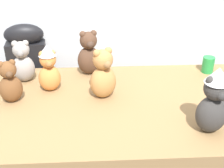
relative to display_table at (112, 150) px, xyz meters
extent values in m
cube|color=olive|center=(0.00, 0.00, 0.00)|extent=(1.77, 0.97, 0.72)
cube|color=black|center=(-0.60, 0.61, 0.07)|extent=(0.29, 0.15, 0.86)
ellipsoid|color=black|center=(-0.60, 0.61, 0.57)|extent=(0.29, 0.15, 0.15)
ellipsoid|color=#383533|center=(0.47, -0.29, 0.46)|extent=(0.18, 0.16, 0.19)
sphere|color=#383533|center=(0.47, -0.29, 0.60)|extent=(0.12, 0.12, 0.12)
sphere|color=#383533|center=(0.43, -0.30, 0.64)|extent=(0.04, 0.04, 0.04)
sphere|color=#32302E|center=(0.48, -0.34, 0.59)|extent=(0.05, 0.05, 0.05)
cone|color=silver|center=(0.47, -0.29, 0.67)|extent=(0.12, 0.12, 0.08)
ellipsoid|color=#4C3323|center=(-0.13, 0.39, 0.45)|extent=(0.18, 0.16, 0.19)
sphere|color=#4C3323|center=(-0.13, 0.39, 0.60)|extent=(0.11, 0.11, 0.11)
sphere|color=#4C3323|center=(-0.17, 0.38, 0.64)|extent=(0.04, 0.04, 0.04)
sphere|color=#4C3323|center=(-0.10, 0.40, 0.64)|extent=(0.04, 0.04, 0.04)
sphere|color=#412E23|center=(-0.12, 0.34, 0.59)|extent=(0.05, 0.05, 0.05)
ellipsoid|color=brown|center=(-0.58, 0.05, 0.44)|extent=(0.16, 0.15, 0.16)
sphere|color=brown|center=(-0.58, 0.05, 0.56)|extent=(0.10, 0.10, 0.10)
sphere|color=brown|center=(-0.60, 0.03, 0.60)|extent=(0.04, 0.04, 0.04)
sphere|color=brown|center=(-0.55, 0.06, 0.60)|extent=(0.04, 0.04, 0.04)
sphere|color=brown|center=(-0.56, 0.01, 0.55)|extent=(0.04, 0.04, 0.04)
ellipsoid|color=#B27A42|center=(-0.05, 0.07, 0.45)|extent=(0.20, 0.19, 0.19)
sphere|color=#B27A42|center=(-0.05, 0.07, 0.60)|extent=(0.12, 0.12, 0.12)
sphere|color=#B27A42|center=(-0.08, 0.05, 0.64)|extent=(0.04, 0.04, 0.04)
sphere|color=#B27A42|center=(-0.02, 0.09, 0.64)|extent=(0.04, 0.04, 0.04)
sphere|color=olive|center=(-0.03, 0.03, 0.59)|extent=(0.05, 0.05, 0.05)
ellipsoid|color=gray|center=(-0.55, 0.30, 0.45)|extent=(0.15, 0.13, 0.17)
sphere|color=gray|center=(-0.55, 0.30, 0.58)|extent=(0.10, 0.10, 0.10)
sphere|color=gray|center=(-0.58, 0.30, 0.62)|extent=(0.04, 0.04, 0.04)
sphere|color=gray|center=(-0.52, 0.30, 0.62)|extent=(0.04, 0.04, 0.04)
sphere|color=slate|center=(-0.55, 0.25, 0.57)|extent=(0.04, 0.04, 0.04)
ellipsoid|color=#D17F3D|center=(-0.37, 0.17, 0.44)|extent=(0.16, 0.14, 0.16)
sphere|color=#D17F3D|center=(-0.37, 0.17, 0.56)|extent=(0.10, 0.10, 0.10)
sphere|color=#D17F3D|center=(-0.40, 0.16, 0.60)|extent=(0.04, 0.04, 0.04)
sphere|color=#D17F3D|center=(-0.34, 0.18, 0.60)|extent=(0.04, 0.04, 0.04)
sphere|color=#A06536|center=(-0.36, 0.13, 0.55)|extent=(0.04, 0.04, 0.04)
cone|color=silver|center=(-0.37, 0.17, 0.62)|extent=(0.10, 0.10, 0.06)
cylinder|color=#238C3D|center=(0.68, 0.36, 0.41)|extent=(0.08, 0.08, 0.11)
camera|label=1|loc=(-0.08, -1.50, 1.29)|focal=49.16mm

